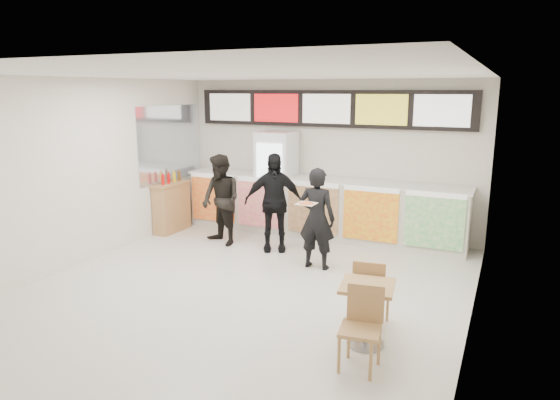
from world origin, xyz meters
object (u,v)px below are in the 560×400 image
Objects in this scene: customer_main at (317,219)px; condiment_ledge at (172,207)px; customer_left at (221,200)px; customer_mid at (274,202)px; service_counter at (320,207)px; cafe_table at (367,303)px; drinks_fridge at (276,182)px.

condiment_ledge is (-3.40, 0.77, -0.31)m from customer_main.
customer_main reaches higher than condiment_ledge.
customer_mid is at bearing 28.13° from customer_left.
customer_left reaches higher than service_counter.
condiment_ledge is at bearing 140.96° from cafe_table.
customer_main is (1.52, -1.71, -0.19)m from drinks_fridge.
customer_left is (-2.04, 0.45, 0.02)m from customer_main.
service_counter is at bearing -71.69° from customer_main.
service_counter is at bearing -0.99° from drinks_fridge.
customer_main is at bearing 11.05° from customer_left.
customer_mid is (1.02, 0.08, 0.04)m from customer_left.
customer_left is 1.41× the size of condiment_ledge.
cafe_table is 5.59m from condiment_ledge.
condiment_ledge reaches higher than cafe_table.
customer_main is at bearing -48.43° from drinks_fridge.
customer_mid is 2.43m from condiment_ledge.
service_counter is at bearing 18.24° from condiment_ledge.
customer_mid reaches higher than condiment_ledge.
service_counter is at bearing 109.32° from cafe_table.
customer_mid is at bearing -28.31° from customer_main.
customer_left reaches higher than condiment_ledge.
customer_main is 0.94× the size of customer_mid.
customer_main is 3.50m from condiment_ledge.
condiment_ledge is at bearing 149.42° from customer_mid.
customer_mid reaches higher than cafe_table.
cafe_table is at bearing -13.13° from customer_left.
drinks_fridge is 1.15× the size of customer_mid.
cafe_table is 1.27× the size of condiment_ledge.
service_counter is 3.34× the size of customer_left.
condiment_ledge reaches higher than service_counter.
service_counter is at bearing 44.64° from customer_mid.
condiment_ledge is (-4.80, 2.86, 0.01)m from cafe_table.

